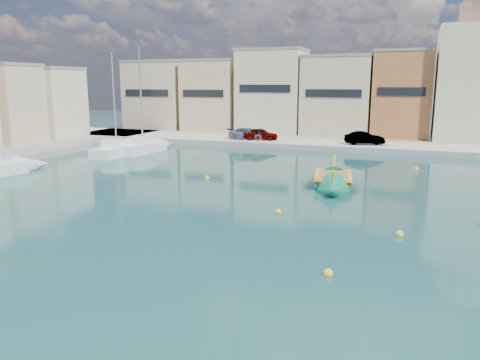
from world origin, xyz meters
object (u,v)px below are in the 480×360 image
at_px(luzzu_green, 333,181).
at_px(yacht_north, 151,146).
at_px(yacht_mid, 6,168).
at_px(yacht_midnorth, 124,150).

bearing_deg(luzzu_green, yacht_north, 153.28).
bearing_deg(yacht_mid, yacht_midnorth, 77.67).
xyz_separation_m(luzzu_green, yacht_north, (-19.89, 10.01, 0.13)).
bearing_deg(yacht_midnorth, yacht_north, 62.53).
relative_size(luzzu_green, yacht_north, 0.84).
bearing_deg(luzzu_green, yacht_midnorth, 161.10).
xyz_separation_m(luzzu_green, yacht_mid, (-23.86, -4.39, 0.12)).
xyz_separation_m(yacht_north, yacht_midnorth, (-1.41, -2.72, -0.02)).
height_order(yacht_north, yacht_midnorth, yacht_north).
bearing_deg(yacht_north, luzzu_green, -26.72).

